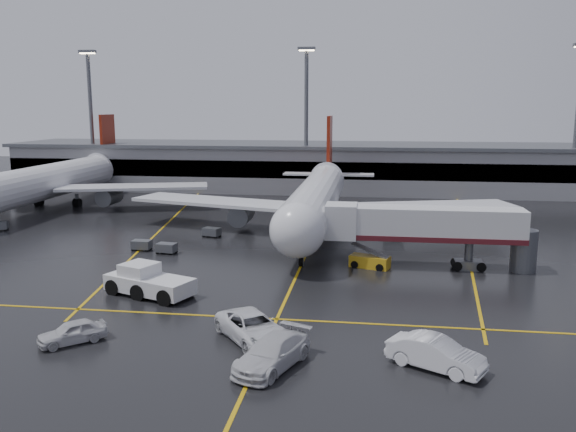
# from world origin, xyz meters

# --- Properties ---
(ground) EXTENTS (220.00, 220.00, 0.00)m
(ground) POSITION_xyz_m (0.00, 0.00, 0.00)
(ground) COLOR black
(ground) RESTS_ON ground
(apron_line_centre) EXTENTS (0.25, 90.00, 0.02)m
(apron_line_centre) POSITION_xyz_m (0.00, 0.00, 0.01)
(apron_line_centre) COLOR gold
(apron_line_centre) RESTS_ON ground
(apron_line_stop) EXTENTS (60.00, 0.25, 0.02)m
(apron_line_stop) POSITION_xyz_m (0.00, -22.00, 0.01)
(apron_line_stop) COLOR gold
(apron_line_stop) RESTS_ON ground
(apron_line_left) EXTENTS (9.99, 69.35, 0.02)m
(apron_line_left) POSITION_xyz_m (-20.00, 10.00, 0.01)
(apron_line_left) COLOR gold
(apron_line_left) RESTS_ON ground
(apron_line_right) EXTENTS (7.57, 69.64, 0.02)m
(apron_line_right) POSITION_xyz_m (18.00, 10.00, 0.01)
(apron_line_right) COLOR gold
(apron_line_right) RESTS_ON ground
(terminal) EXTENTS (122.00, 19.00, 8.60)m
(terminal) POSITION_xyz_m (0.00, 47.93, 4.32)
(terminal) COLOR gray
(terminal) RESTS_ON ground
(light_mast_left) EXTENTS (3.00, 1.20, 25.45)m
(light_mast_left) POSITION_xyz_m (-45.00, 42.00, 14.47)
(light_mast_left) COLOR #595B60
(light_mast_left) RESTS_ON ground
(light_mast_mid) EXTENTS (3.00, 1.20, 25.45)m
(light_mast_mid) POSITION_xyz_m (-5.00, 42.00, 14.47)
(light_mast_mid) COLOR #595B60
(light_mast_mid) RESTS_ON ground
(main_airliner) EXTENTS (48.80, 45.60, 14.10)m
(main_airliner) POSITION_xyz_m (0.00, 9.70, 4.21)
(main_airliner) COLOR silver
(main_airliner) RESTS_ON ground
(second_airliner) EXTENTS (48.80, 45.60, 14.10)m
(second_airliner) POSITION_xyz_m (-42.00, 21.70, 4.21)
(second_airliner) COLOR silver
(second_airliner) RESTS_ON ground
(jet_bridge) EXTENTS (19.90, 3.40, 6.05)m
(jet_bridge) POSITION_xyz_m (11.87, -6.00, 3.93)
(jet_bridge) COLOR silver
(jet_bridge) RESTS_ON ground
(pushback_tractor) EXTENTS (8.11, 5.56, 2.69)m
(pushback_tractor) POSITION_xyz_m (-11.45, -17.84, 1.07)
(pushback_tractor) COLOR silver
(pushback_tractor) RESTS_ON ground
(belt_loader) EXTENTS (4.09, 2.75, 2.39)m
(belt_loader) POSITION_xyz_m (6.66, -6.67, 0.59)
(belt_loader) COLOR gold
(belt_loader) RESTS_ON ground
(service_van_a) EXTENTS (6.49, 7.11, 1.84)m
(service_van_a) POSITION_xyz_m (-0.93, -26.22, 0.92)
(service_van_a) COLOR silver
(service_van_a) RESTS_ON ground
(service_van_b) EXTENTS (4.70, 6.79, 1.83)m
(service_van_b) POSITION_xyz_m (1.03, -30.08, 0.91)
(service_van_b) COLOR silver
(service_van_b) RESTS_ON ground
(service_van_c) EXTENTS (6.05, 4.60, 1.91)m
(service_van_c) POSITION_xyz_m (10.65, -28.91, 0.96)
(service_van_c) COLOR white
(service_van_c) RESTS_ON ground
(service_van_d) EXTENTS (4.45, 4.27, 1.50)m
(service_van_d) POSITION_xyz_m (-12.63, -28.25, 0.75)
(service_van_d) COLOR silver
(service_van_d) RESTS_ON ground
(baggage_cart_a) EXTENTS (2.16, 1.56, 1.12)m
(baggage_cart_a) POSITION_xyz_m (-14.72, -4.07, 0.63)
(baggage_cart_a) COLOR #595B60
(baggage_cart_a) RESTS_ON ground
(baggage_cart_b) EXTENTS (2.03, 1.34, 1.12)m
(baggage_cart_b) POSITION_xyz_m (-17.89, -3.06, 0.63)
(baggage_cart_b) COLOR #595B60
(baggage_cart_b) RESTS_ON ground
(baggage_cart_c) EXTENTS (2.28, 1.80, 1.12)m
(baggage_cart_c) POSITION_xyz_m (-12.15, 4.55, 0.63)
(baggage_cart_c) COLOR #595B60
(baggage_cart_c) RESTS_ON ground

